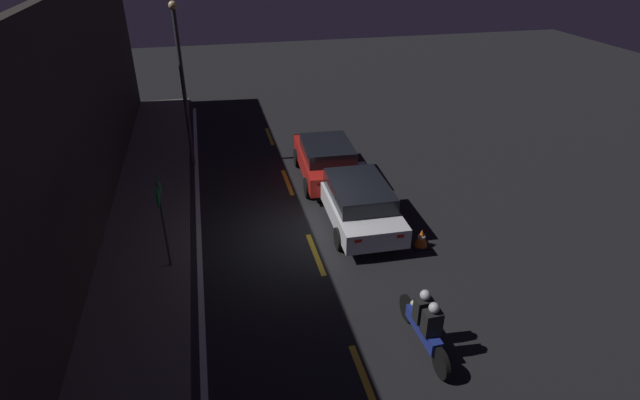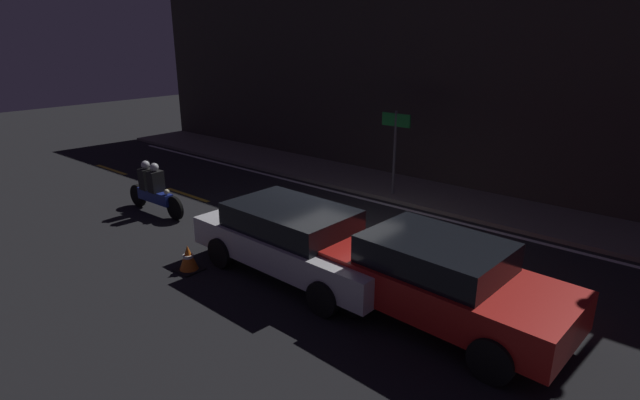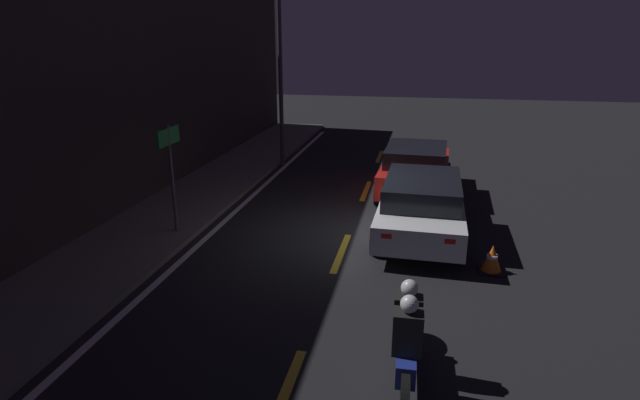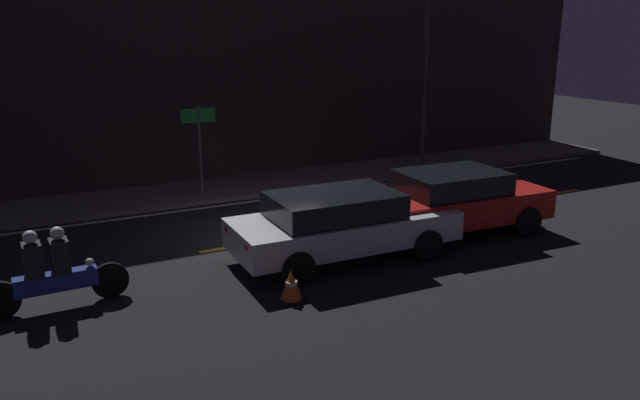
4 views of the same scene
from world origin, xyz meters
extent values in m
plane|color=black|center=(0.00, 0.00, 0.00)|extent=(56.00, 56.00, 0.00)
cube|color=#605B56|center=(0.00, 4.53, 0.05)|extent=(28.00, 2.39, 0.11)
cube|color=#2D2826|center=(0.00, 5.88, 3.21)|extent=(28.00, 0.30, 6.42)
cube|color=gold|center=(-5.50, 0.00, 0.00)|extent=(2.00, 0.14, 0.01)
cube|color=gold|center=(-1.00, 0.00, 0.00)|extent=(2.00, 0.14, 0.01)
cube|color=gold|center=(3.50, 0.00, 0.00)|extent=(2.00, 0.14, 0.01)
cube|color=gold|center=(8.00, 0.00, 0.00)|extent=(2.00, 0.14, 0.01)
cube|color=silver|center=(0.00, 3.09, 0.00)|extent=(25.20, 0.14, 0.01)
cube|color=silver|center=(0.50, -1.59, 0.60)|extent=(4.52, 1.88, 0.56)
cube|color=black|center=(0.28, -1.59, 1.11)|extent=(2.50, 1.65, 0.47)
cube|color=red|center=(-1.70, -0.96, 0.74)|extent=(0.06, 0.20, 0.10)
cube|color=red|center=(-1.72, -2.11, 0.74)|extent=(0.06, 0.20, 0.10)
cylinder|color=black|center=(1.91, -0.76, 0.31)|extent=(0.63, 0.20, 0.63)
cylinder|color=black|center=(1.87, -2.49, 0.31)|extent=(0.63, 0.20, 0.63)
cylinder|color=black|center=(-0.87, -0.69, 0.31)|extent=(0.63, 0.20, 0.63)
cylinder|color=black|center=(-0.91, -2.42, 0.31)|extent=(0.63, 0.20, 0.63)
cube|color=red|center=(3.50, -1.39, 0.64)|extent=(4.09, 1.96, 0.62)
cube|color=black|center=(3.30, -1.38, 1.19)|extent=(2.28, 1.70, 0.47)
cube|color=red|center=(1.56, -0.72, 0.80)|extent=(0.07, 0.20, 0.10)
cube|color=red|center=(1.50, -1.87, 0.80)|extent=(0.07, 0.20, 0.10)
cylinder|color=black|center=(4.78, -0.59, 0.33)|extent=(0.68, 0.21, 0.67)
cylinder|color=black|center=(4.70, -2.32, 0.33)|extent=(0.68, 0.21, 0.67)
cylinder|color=black|center=(2.30, -0.47, 0.33)|extent=(0.68, 0.21, 0.67)
cylinder|color=black|center=(2.22, -2.20, 0.33)|extent=(0.68, 0.21, 0.67)
cylinder|color=black|center=(-3.97, -1.43, 0.31)|extent=(0.62, 0.10, 0.62)
cube|color=navy|center=(-4.81, -1.46, 0.46)|extent=(1.29, 0.28, 0.30)
sphere|color=#F2EABF|center=(-4.26, -1.44, 0.69)|extent=(0.14, 0.14, 0.14)
cube|color=black|center=(-4.71, -1.46, 0.89)|extent=(0.29, 0.37, 0.55)
sphere|color=silver|center=(-4.71, -1.46, 1.27)|extent=(0.22, 0.22, 0.22)
cube|color=black|center=(-5.11, -1.47, 0.89)|extent=(0.29, 0.37, 0.55)
sphere|color=silver|center=(-5.11, -1.47, 1.27)|extent=(0.22, 0.22, 0.22)
cube|color=black|center=(-1.28, -2.95, 0.01)|extent=(0.49, 0.49, 0.03)
cone|color=orange|center=(-1.28, -2.95, 0.28)|extent=(0.37, 0.37, 0.51)
cylinder|color=white|center=(-1.28, -2.95, 0.31)|extent=(0.21, 0.21, 0.06)
cylinder|color=#4C4C51|center=(-0.77, 3.81, 1.31)|extent=(0.08, 0.08, 2.40)
cube|color=#198C33|center=(-0.77, 3.81, 2.26)|extent=(0.90, 0.05, 0.36)
cylinder|color=#333338|center=(5.87, 3.19, 2.75)|extent=(0.14, 0.14, 5.50)
camera|label=1|loc=(-11.96, 2.42, 7.80)|focal=28.00mm
camera|label=2|loc=(6.64, -8.17, 4.52)|focal=28.00mm
camera|label=3|loc=(-10.42, -1.48, 4.26)|focal=28.00mm
camera|label=4|loc=(-5.30, -11.79, 4.48)|focal=35.00mm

